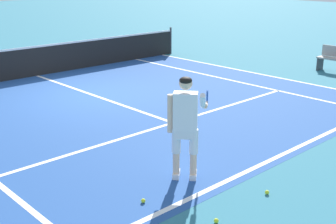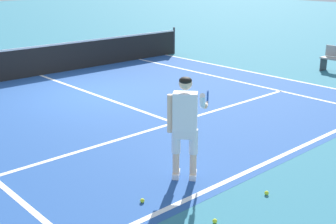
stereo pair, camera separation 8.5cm
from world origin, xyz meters
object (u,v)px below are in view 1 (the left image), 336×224
object	(u,v)px
tennis_ball_near_feet	(143,201)
tennis_ball_mid_court	(267,192)
tennis_player	(186,121)
tennis_ball_by_baseline	(216,221)

from	to	relation	value
tennis_ball_near_feet	tennis_ball_mid_court	distance (m)	1.89
tennis_ball_mid_court	tennis_player	bearing A→B (deg)	111.62
tennis_ball_near_feet	tennis_ball_mid_court	size ratio (longest dim) A/B	1.00
tennis_player	tennis_ball_mid_court	xyz separation A→B (m)	(0.50, -1.27, -0.96)
tennis_ball_by_baseline	tennis_ball_mid_court	world-z (taller)	same
tennis_ball_by_baseline	tennis_ball_mid_court	xyz separation A→B (m)	(1.18, 0.01, 0.00)
tennis_ball_near_feet	tennis_ball_by_baseline	distance (m)	1.16
tennis_ball_near_feet	tennis_ball_mid_court	xyz separation A→B (m)	(1.55, -1.09, 0.00)
tennis_player	tennis_ball_mid_court	world-z (taller)	tennis_player
tennis_ball_near_feet	tennis_ball_mid_court	world-z (taller)	same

